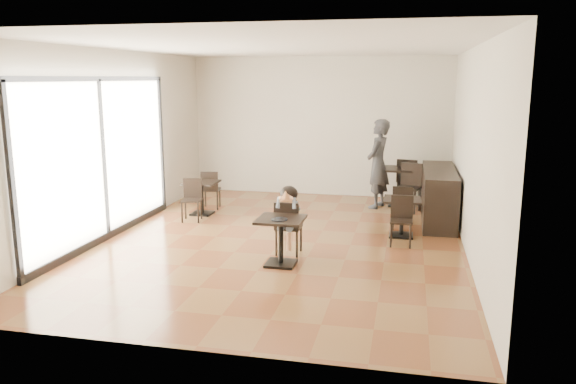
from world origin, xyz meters
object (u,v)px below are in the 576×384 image
(child_table, at_px, (281,242))
(child, at_px, (289,220))
(adult_patron, at_px, (378,164))
(chair_mid_a, at_px, (402,207))
(child_chair, at_px, (289,227))
(cafe_table_left, at_px, (202,198))
(cafe_table_back, at_px, (401,187))
(cafe_table_mid, at_px, (402,218))
(chair_left_a, at_px, (211,189))
(chair_left_b, at_px, (191,200))
(chair_back_a, at_px, (409,181))
(chair_mid_b, at_px, (401,222))
(chair_back_b, at_px, (409,188))

(child_table, distance_m, child, 0.58)
(adult_patron, height_order, chair_mid_a, adult_patron)
(child_chair, xyz_separation_m, cafe_table_left, (-2.26, 2.17, -0.09))
(cafe_table_left, xyz_separation_m, cafe_table_back, (3.91, 1.67, 0.07))
(cafe_table_mid, xyz_separation_m, chair_left_a, (-3.98, 1.34, 0.07))
(adult_patron, bearing_deg, cafe_table_mid, 29.56)
(chair_left_b, distance_m, chair_back_a, 4.80)
(cafe_table_back, xyz_separation_m, chair_mid_b, (0.07, -3.01, -0.01))
(chair_mid_a, height_order, chair_back_a, chair_back_a)
(adult_patron, height_order, cafe_table_back, adult_patron)
(cafe_table_left, bearing_deg, chair_back_a, 26.11)
(chair_mid_a, relative_size, chair_back_a, 0.82)
(child_chair, xyz_separation_m, chair_back_a, (1.81, 4.16, 0.07))
(cafe_table_back, distance_m, chair_left_b, 4.50)
(child_chair, height_order, chair_left_b, child_chair)
(child_table, relative_size, chair_left_b, 0.88)
(chair_mid_b, bearing_deg, cafe_table_mid, 90.12)
(cafe_table_mid, bearing_deg, cafe_table_back, 91.60)
(cafe_table_back, xyz_separation_m, chair_back_b, (0.17, -0.55, 0.08))
(chair_mid_a, height_order, chair_mid_b, same)
(cafe_table_back, distance_m, chair_left_a, 4.07)
(chair_left_a, height_order, chair_back_b, chair_back_b)
(child_chair, distance_m, cafe_table_mid, 2.20)
(cafe_table_left, xyz_separation_m, chair_back_b, (4.07, 1.12, 0.16))
(child_table, height_order, chair_mid_a, chair_mid_a)
(cafe_table_mid, xyz_separation_m, chair_back_a, (0.10, 2.78, 0.16))
(chair_back_b, bearing_deg, chair_mid_b, -77.04)
(cafe_table_mid, xyz_separation_m, chair_back_b, (0.10, 1.91, 0.16))
(cafe_table_mid, height_order, chair_back_b, chair_back_b)
(child_table, xyz_separation_m, cafe_table_mid, (1.71, 1.93, -0.02))
(child_table, relative_size, chair_mid_a, 0.88)
(adult_patron, bearing_deg, chair_back_a, 148.97)
(child_table, bearing_deg, adult_patron, 74.17)
(cafe_table_mid, bearing_deg, chair_mid_a, 90.00)
(child_chair, relative_size, adult_patron, 0.46)
(adult_patron, bearing_deg, chair_back_b, 84.18)
(child, bearing_deg, child_table, -90.00)
(chair_mid_a, xyz_separation_m, chair_left_b, (-3.98, -0.31, 0.00))
(cafe_table_left, relative_size, chair_back_a, 0.68)
(chair_mid_a, bearing_deg, cafe_table_back, -87.82)
(chair_mid_b, bearing_deg, adult_patron, 101.63)
(chair_mid_a, relative_size, chair_back_b, 0.82)
(cafe_table_back, distance_m, chair_back_a, 0.37)
(cafe_table_left, relative_size, chair_mid_a, 0.83)
(child, distance_m, adult_patron, 3.75)
(child_table, height_order, chair_left_b, chair_left_b)
(child_chair, distance_m, child, 0.11)
(child_table, distance_m, cafe_table_mid, 2.58)
(chair_left_a, bearing_deg, chair_mid_b, 144.73)
(child, height_order, cafe_table_mid, child)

